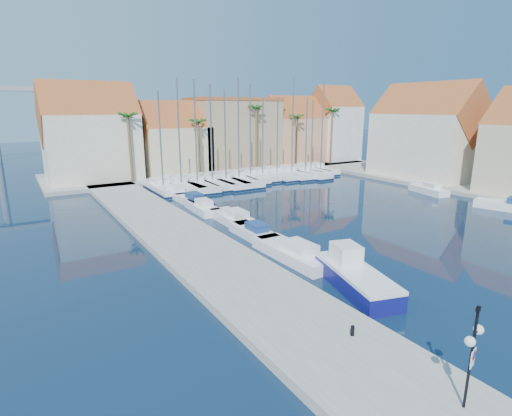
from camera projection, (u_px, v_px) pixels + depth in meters
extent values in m
plane|color=black|center=(429.00, 291.00, 23.41)|extent=(260.00, 260.00, 0.00)
cube|color=gray|center=(195.00, 248.00, 29.89)|extent=(6.00, 77.00, 0.50)
cube|color=gray|center=(218.00, 169.00, 68.02)|extent=(54.00, 16.00, 0.50)
cube|color=gray|center=(482.00, 188.00, 52.03)|extent=(12.00, 60.00, 0.50)
cylinder|color=black|center=(471.00, 358.00, 13.22)|extent=(0.10, 0.10, 3.81)
cylinder|color=black|center=(472.00, 338.00, 12.84)|extent=(0.47, 0.17, 0.05)
cylinder|color=black|center=(476.00, 332.00, 13.18)|extent=(0.47, 0.17, 0.05)
sphere|color=white|center=(470.00, 341.00, 12.67)|extent=(0.34, 0.34, 0.34)
sphere|color=white|center=(479.00, 330.00, 13.34)|extent=(0.34, 0.34, 0.34)
cube|color=black|center=(478.00, 309.00, 12.77)|extent=(0.23, 0.17, 0.15)
cube|color=white|center=(473.00, 357.00, 13.16)|extent=(0.47, 0.15, 0.48)
cylinder|color=red|center=(474.00, 356.00, 13.13)|extent=(0.32, 0.10, 0.32)
cylinder|color=#1933A5|center=(474.00, 356.00, 13.12)|extent=(0.22, 0.07, 0.23)
cube|color=white|center=(472.00, 365.00, 13.24)|extent=(0.37, 0.13, 0.13)
cylinder|color=black|center=(352.00, 331.00, 17.93)|extent=(0.18, 0.18, 0.46)
cube|color=navy|center=(356.00, 281.00, 23.57)|extent=(3.99, 7.07, 1.01)
cube|color=white|center=(356.00, 271.00, 23.42)|extent=(3.99, 7.07, 0.22)
cube|color=white|center=(346.00, 254.00, 24.52)|extent=(1.89, 2.12, 1.23)
cube|color=white|center=(293.00, 253.00, 28.36)|extent=(2.42, 7.23, 0.80)
cube|color=white|center=(299.00, 247.00, 27.61)|extent=(1.65, 2.54, 0.60)
cube|color=white|center=(253.00, 233.00, 32.91)|extent=(1.83, 5.50, 0.80)
cube|color=navy|center=(257.00, 226.00, 32.28)|extent=(1.25, 1.93, 0.60)
cube|color=white|center=(233.00, 219.00, 37.00)|extent=(2.31, 6.61, 0.80)
cube|color=white|center=(237.00, 213.00, 36.27)|extent=(1.54, 2.34, 0.60)
cube|color=white|center=(202.00, 208.00, 41.10)|extent=(2.08, 5.76, 0.80)
cube|color=white|center=(204.00, 202.00, 40.44)|extent=(1.36, 2.05, 0.60)
cube|color=white|center=(192.00, 201.00, 44.16)|extent=(1.99, 6.06, 0.80)
cube|color=navy|center=(194.00, 196.00, 43.49)|extent=(1.37, 2.13, 0.60)
cube|color=white|center=(176.00, 193.00, 48.23)|extent=(1.89, 5.64, 0.80)
cube|color=white|center=(177.00, 188.00, 47.59)|extent=(1.29, 1.98, 0.60)
cube|color=white|center=(162.00, 185.00, 53.44)|extent=(2.55, 6.60, 0.80)
cube|color=white|center=(164.00, 180.00, 52.77)|extent=(1.61, 2.36, 0.60)
cube|color=white|center=(428.00, 190.00, 49.78)|extent=(2.86, 5.61, 0.80)
cube|color=white|center=(432.00, 186.00, 49.11)|extent=(1.59, 2.10, 0.60)
cube|color=white|center=(162.00, 188.00, 50.70)|extent=(2.56, 9.55, 1.00)
cube|color=#0B1C3A|center=(162.00, 190.00, 50.78)|extent=(2.62, 9.61, 0.28)
cube|color=white|center=(159.00, 181.00, 51.29)|extent=(1.76, 2.87, 0.60)
cylinder|color=slate|center=(160.00, 139.00, 48.79)|extent=(0.20, 0.20, 11.33)
cube|color=white|center=(180.00, 186.00, 52.23)|extent=(3.64, 10.89, 1.00)
cube|color=#0B1C3A|center=(180.00, 188.00, 52.31)|extent=(3.70, 10.96, 0.28)
cube|color=white|center=(176.00, 178.00, 52.87)|extent=(2.20, 3.36, 0.60)
cylinder|color=slate|center=(179.00, 131.00, 50.09)|extent=(0.20, 0.20, 13.01)
cube|color=white|center=(196.00, 185.00, 52.92)|extent=(3.39, 10.91, 1.00)
cube|color=#0B1C3A|center=(196.00, 187.00, 53.00)|extent=(3.45, 10.98, 0.28)
cube|color=white|center=(193.00, 177.00, 53.64)|extent=(2.14, 3.34, 0.60)
cylinder|color=slate|center=(196.00, 132.00, 50.76)|extent=(0.20, 0.20, 12.84)
cube|color=white|center=(211.00, 183.00, 54.22)|extent=(2.85, 10.43, 1.00)
cube|color=#0B1C3A|center=(211.00, 185.00, 54.30)|extent=(2.91, 10.49, 0.28)
cube|color=white|center=(208.00, 176.00, 54.89)|extent=(1.93, 3.14, 0.60)
cylinder|color=slate|center=(211.00, 133.00, 52.14)|extent=(0.20, 0.20, 12.39)
cube|color=white|center=(224.00, 181.00, 55.15)|extent=(2.96, 11.18, 1.00)
cube|color=#0B1C3A|center=(224.00, 184.00, 55.23)|extent=(3.02, 11.24, 0.28)
cube|color=white|center=(220.00, 175.00, 55.87)|extent=(2.05, 3.36, 0.60)
cylinder|color=slate|center=(225.00, 135.00, 53.12)|extent=(0.20, 0.20, 11.76)
cube|color=white|center=(237.00, 180.00, 56.41)|extent=(3.89, 11.66, 1.00)
cube|color=#0B1C3A|center=(237.00, 182.00, 56.49)|extent=(3.95, 11.72, 0.28)
cube|color=white|center=(234.00, 173.00, 57.21)|extent=(2.35, 3.59, 0.60)
cylinder|color=slate|center=(239.00, 129.00, 54.16)|extent=(0.20, 0.20, 13.31)
cube|color=white|center=(249.00, 177.00, 58.24)|extent=(3.17, 9.38, 1.00)
cube|color=#0B1C3A|center=(249.00, 180.00, 58.32)|extent=(3.23, 9.44, 0.28)
cube|color=white|center=(246.00, 171.00, 58.84)|extent=(1.90, 2.90, 0.60)
cylinder|color=slate|center=(250.00, 131.00, 56.18)|extent=(0.20, 0.20, 12.53)
cube|color=white|center=(261.00, 176.00, 59.43)|extent=(2.43, 8.14, 1.00)
cube|color=#0B1C3A|center=(261.00, 178.00, 59.51)|extent=(2.49, 8.20, 0.28)
cube|color=white|center=(259.00, 170.00, 59.92)|extent=(1.57, 2.48, 0.60)
cylinder|color=slate|center=(263.00, 136.00, 57.64)|extent=(0.20, 0.20, 10.78)
cube|color=white|center=(275.00, 175.00, 60.45)|extent=(2.63, 9.33, 1.00)
cube|color=#0B1C3A|center=(275.00, 177.00, 60.53)|extent=(2.70, 9.39, 0.28)
cube|color=white|center=(272.00, 169.00, 61.03)|extent=(1.75, 2.82, 0.60)
cylinder|color=slate|center=(277.00, 135.00, 58.60)|extent=(0.20, 0.20, 10.87)
cube|color=white|center=(290.00, 174.00, 61.53)|extent=(3.26, 10.15, 1.00)
cube|color=#0B1C3A|center=(290.00, 176.00, 61.61)|extent=(3.33, 10.21, 0.28)
cube|color=white|center=(287.00, 168.00, 62.19)|extent=(2.02, 3.11, 0.60)
cylinder|color=slate|center=(293.00, 125.00, 59.29)|extent=(0.20, 0.20, 13.73)
cube|color=white|center=(303.00, 173.00, 62.13)|extent=(3.38, 10.75, 1.00)
cube|color=#0B1C3A|center=(303.00, 175.00, 62.21)|extent=(3.45, 10.82, 0.28)
cube|color=white|center=(298.00, 167.00, 62.77)|extent=(2.12, 3.29, 0.60)
cylinder|color=slate|center=(306.00, 135.00, 60.25)|extent=(0.20, 0.20, 10.88)
cube|color=white|center=(309.00, 171.00, 64.21)|extent=(2.48, 8.71, 1.00)
cube|color=#0B1C3A|center=(309.00, 173.00, 64.29)|extent=(2.54, 8.78, 0.28)
cube|color=white|center=(306.00, 165.00, 64.72)|extent=(1.64, 2.64, 0.60)
cylinder|color=slate|center=(312.00, 135.00, 62.44)|extent=(0.20, 0.20, 10.59)
cube|color=white|center=(319.00, 170.00, 65.13)|extent=(2.74, 8.47, 1.00)
cube|color=#0B1C3A|center=(319.00, 172.00, 65.21)|extent=(2.81, 8.53, 0.28)
cube|color=white|center=(316.00, 164.00, 65.65)|extent=(1.69, 2.60, 0.60)
cylinder|color=slate|center=(322.00, 124.00, 62.98)|extent=(0.20, 0.20, 13.63)
cube|color=beige|center=(92.00, 147.00, 55.84)|extent=(12.00, 9.00, 9.00)
cube|color=#984321|center=(88.00, 114.00, 54.73)|extent=(12.30, 9.00, 9.00)
cube|color=beige|center=(174.00, 150.00, 62.20)|extent=(10.00, 8.00, 7.00)
cube|color=#984321|center=(173.00, 127.00, 61.34)|extent=(10.30, 8.00, 8.00)
cube|color=#9C8560|center=(233.00, 134.00, 68.14)|extent=(14.00, 10.00, 11.00)
cube|color=#984321|center=(232.00, 99.00, 66.72)|extent=(14.20, 10.20, 0.50)
cube|color=tan|center=(292.00, 140.00, 73.80)|extent=(10.00, 8.00, 8.00)
cube|color=#984321|center=(293.00, 118.00, 72.81)|extent=(10.30, 8.00, 8.00)
cube|color=silver|center=(333.00, 133.00, 77.31)|extent=(8.00, 8.00, 10.00)
cube|color=#984321|center=(334.00, 107.00, 76.08)|extent=(8.30, 8.00, 8.00)
cube|color=beige|center=(425.00, 146.00, 58.28)|extent=(9.00, 14.00, 9.00)
cube|color=#984321|center=(429.00, 114.00, 57.17)|extent=(9.00, 14.30, 9.00)
cylinder|color=brown|center=(130.00, 149.00, 53.75)|extent=(0.36, 0.36, 9.00)
sphere|color=#1F5217|center=(128.00, 116.00, 52.68)|extent=(2.60, 2.60, 2.60)
cylinder|color=brown|center=(199.00, 149.00, 58.97)|extent=(0.36, 0.36, 8.00)
sphere|color=#1F5217|center=(198.00, 122.00, 58.02)|extent=(2.60, 2.60, 2.60)
cylinder|color=brown|center=(256.00, 139.00, 63.82)|extent=(0.36, 0.36, 10.00)
sphere|color=#1F5217|center=(256.00, 108.00, 62.63)|extent=(2.60, 2.60, 2.60)
cylinder|color=brown|center=(296.00, 142.00, 68.08)|extent=(0.36, 0.36, 8.50)
sphere|color=#1F5217|center=(297.00, 117.00, 67.08)|extent=(2.60, 2.60, 2.60)
cylinder|color=brown|center=(331.00, 137.00, 72.04)|extent=(0.36, 0.36, 9.50)
sphere|color=#1F5217|center=(333.00, 111.00, 70.91)|extent=(2.60, 2.60, 2.60)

